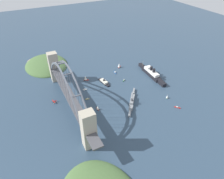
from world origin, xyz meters
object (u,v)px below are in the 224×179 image
seaplane_taxiing_near_bridge (54,102)px  small_boat_2 (85,78)px  small_boat_4 (98,108)px  small_boat_8 (87,99)px  naval_cruiser (132,101)px  harbor_arch_bridge (68,91)px  small_boat_1 (85,89)px  small_boat_7 (167,97)px  harbor_ferry_steamer (104,82)px  ocean_liner (151,73)px  small_boat_0 (119,65)px  small_boat_5 (177,107)px  small_boat_3 (115,72)px  small_boat_6 (124,80)px

seaplane_taxiing_near_bridge → small_boat_2: 84.92m
small_boat_4 → small_boat_8: size_ratio=1.10×
seaplane_taxiing_near_bridge → naval_cruiser: bearing=63.1°
small_boat_4 → harbor_arch_bridge: bearing=-127.7°
small_boat_1 → small_boat_7: bearing=53.5°
harbor_ferry_steamer → seaplane_taxiing_near_bridge: bearing=-80.9°
harbor_ferry_steamer → small_boat_7: harbor_ferry_steamer is taller
small_boat_2 → small_boat_1: bearing=-23.7°
ocean_liner → small_boat_2: ocean_liner is taller
small_boat_0 → small_boat_2: 86.78m
harbor_arch_bridge → small_boat_5: 184.13m
naval_cruiser → small_boat_0: 124.15m
small_boat_2 → small_boat_5: small_boat_2 is taller
small_boat_0 → small_boat_3: (15.92, -18.59, -4.71)m
ocean_liner → seaplane_taxiing_near_bridge: (-3.93, -202.90, -4.09)m
seaplane_taxiing_near_bridge → small_boat_5: bearing=59.4°
naval_cruiser → small_boat_5: 76.80m
small_boat_3 → small_boat_5: small_boat_5 is taller
naval_cruiser → small_boat_6: size_ratio=8.39×
harbor_arch_bridge → small_boat_1: size_ratio=28.08×
small_boat_7 → small_boat_2: bearing=-138.0°
small_boat_7 → small_boat_1: bearing=-126.5°
small_boat_2 → small_boat_5: bearing=35.8°
ocean_liner → small_boat_5: 105.86m
ocean_liner → small_boat_5: bearing=-11.7°
small_boat_2 → small_boat_8: small_boat_2 is taller
small_boat_0 → small_boat_8: (74.07, -104.82, -4.79)m
small_boat_1 → ocean_liner: bearing=83.9°
small_boat_2 → small_boat_5: 184.10m
ocean_liner → small_boat_4: bearing=-71.9°
harbor_ferry_steamer → ocean_liner: bearing=78.4°
small_boat_1 → small_boat_7: (90.55, 122.35, 2.54)m
naval_cruiser → small_boat_0: bearing=161.7°
small_boat_5 → small_boat_8: small_boat_5 is taller
seaplane_taxiing_near_bridge → small_boat_0: bearing=109.6°
small_boat_0 → small_boat_7: size_ratio=1.63×
ocean_liner → small_boat_5: ocean_liner is taller
harbor_arch_bridge → small_boat_6: harbor_arch_bridge is taller
naval_cruiser → small_boat_1: bearing=-140.4°
small_boat_2 → small_boat_4: (92.46, -13.51, -1.51)m
small_boat_0 → harbor_ferry_steamer: bearing=-54.5°
small_boat_4 → seaplane_taxiing_near_bridge: bearing=-130.0°
harbor_ferry_steamer → small_boat_8: bearing=-55.0°
small_boat_3 → small_boat_8: size_ratio=1.73×
small_boat_3 → small_boat_6: small_boat_6 is taller
harbor_ferry_steamer → small_boat_1: 42.91m
seaplane_taxiing_near_bridge → small_boat_6: seaplane_taxiing_near_bridge is taller
small_boat_8 → small_boat_1: bearing=168.3°
small_boat_3 → harbor_ferry_steamer: bearing=-57.3°
seaplane_taxiing_near_bridge → small_boat_3: size_ratio=0.79×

